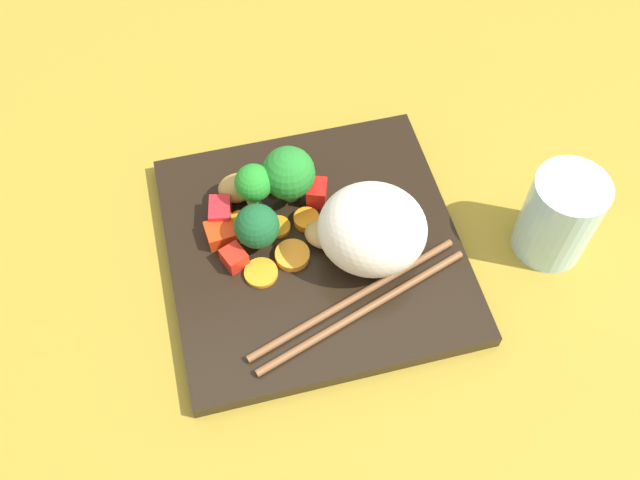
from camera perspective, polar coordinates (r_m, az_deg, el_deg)
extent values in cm
cube|color=olive|center=(64.18, -0.48, -1.42)|extent=(110.00, 110.00, 2.00)
cube|color=black|center=(62.72, -0.49, -0.60)|extent=(26.32, 26.32, 1.44)
ellipsoid|color=white|center=(58.37, 4.22, 0.84)|extent=(11.09, 11.59, 7.78)
cylinder|color=#56953B|center=(63.26, -5.35, 3.13)|extent=(1.77, 1.97, 2.88)
sphere|color=#238927|center=(61.42, -5.37, 4.61)|extent=(3.33, 3.33, 3.33)
cylinder|color=#6AA14E|center=(64.27, -2.39, 4.11)|extent=(2.38, 2.26, 2.21)
sphere|color=#227B28|center=(62.03, -2.56, 5.42)|extent=(4.74, 4.74, 4.74)
cylinder|color=#64AC4E|center=(61.64, -4.69, 0.10)|extent=(1.25, 1.43, 1.70)
sphere|color=#18562A|center=(60.08, -5.09, 1.12)|extent=(3.87, 3.87, 3.87)
cylinder|color=orange|center=(60.51, -4.77, -2.65)|extent=(4.04, 4.04, 0.40)
cylinder|color=orange|center=(63.03, -6.18, 1.11)|extent=(4.02, 4.02, 0.71)
cylinder|color=orange|center=(63.03, -1.14, 1.64)|extent=(2.46, 2.46, 0.78)
cylinder|color=orange|center=(61.10, -2.24, -1.23)|extent=(3.61, 3.61, 0.67)
cylinder|color=orange|center=(62.89, -3.41, 1.07)|extent=(2.84, 2.84, 0.46)
cylinder|color=orange|center=(65.61, -3.82, 4.63)|extent=(2.84, 2.84, 0.76)
cube|color=red|center=(63.30, -8.01, 2.19)|extent=(2.98, 2.43, 2.03)
cube|color=red|center=(63.89, -0.25, 3.82)|extent=(2.68, 2.41, 2.16)
cube|color=red|center=(62.34, -8.04, 0.52)|extent=(2.42, 2.48, 1.55)
cube|color=red|center=(60.72, -6.88, -1.56)|extent=(2.52, 2.40, 1.61)
ellipsoid|color=tan|center=(61.69, 0.17, 0.81)|extent=(4.25, 4.38, 1.96)
ellipsoid|color=#B48A47|center=(64.35, -6.66, 4.18)|extent=(2.76, 3.57, 2.64)
cylinder|color=brown|center=(58.55, 3.53, -5.71)|extent=(6.26, 19.73, 0.63)
cylinder|color=brown|center=(59.06, 2.75, -4.69)|extent=(6.26, 19.73, 0.63)
cylinder|color=#ABD9E2|center=(63.58, 18.71, 1.83)|extent=(6.33, 6.33, 8.59)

